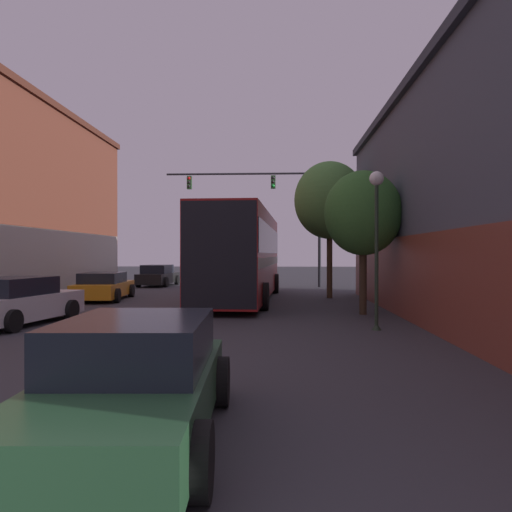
% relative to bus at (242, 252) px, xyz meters
% --- Properties ---
extents(lane_center_line, '(0.14, 45.48, 0.01)m').
position_rel_bus_xyz_m(lane_center_line, '(-1.95, -3.80, -2.09)').
color(lane_center_line, silver).
rests_on(lane_center_line, ground_plane).
extents(bus, '(3.18, 12.72, 3.75)m').
position_rel_bus_xyz_m(bus, '(0.00, 0.00, 0.00)').
color(bus, maroon).
rests_on(bus, ground_plane).
extents(hatchback_foreground, '(2.09, 4.15, 1.30)m').
position_rel_bus_xyz_m(hatchback_foreground, '(0.05, -16.41, -1.48)').
color(hatchback_foreground, '#285633').
rests_on(hatchback_foreground, ground_plane).
extents(parked_car_left_near, '(2.47, 4.60, 1.35)m').
position_rel_bus_xyz_m(parked_car_left_near, '(-5.90, -7.90, -1.45)').
color(parked_car_left_near, silver).
rests_on(parked_car_left_near, ground_plane).
extents(parked_car_left_mid, '(2.28, 4.59, 1.21)m').
position_rel_bus_xyz_m(parked_car_left_mid, '(-6.10, -0.16, -1.51)').
color(parked_car_left_mid, orange).
rests_on(parked_car_left_mid, ground_plane).
extents(parked_car_left_far, '(2.11, 4.36, 1.34)m').
position_rel_bus_xyz_m(parked_car_left_far, '(-6.09, 9.58, -1.46)').
color(parked_car_left_far, black).
rests_on(parked_car_left_far, ground_plane).
extents(traffic_signal_gantry, '(9.53, 0.36, 7.27)m').
position_rel_bus_xyz_m(traffic_signal_gantry, '(1.31, 8.93, 3.20)').
color(traffic_signal_gantry, black).
rests_on(traffic_signal_gantry, ground_plane).
extents(street_lamp, '(0.38, 0.38, 4.20)m').
position_rel_bus_xyz_m(street_lamp, '(4.19, -8.39, 0.67)').
color(street_lamp, '#233323').
rests_on(street_lamp, ground_plane).
extents(street_tree_near, '(2.57, 2.31, 4.80)m').
position_rel_bus_xyz_m(street_tree_near, '(4.40, -4.94, 1.27)').
color(street_tree_near, '#3D2D1E').
rests_on(street_tree_near, ground_plane).
extents(street_tree_far, '(3.23, 2.91, 6.26)m').
position_rel_bus_xyz_m(street_tree_far, '(3.91, 1.28, 2.37)').
color(street_tree_far, '#4C3823').
rests_on(street_tree_far, ground_plane).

